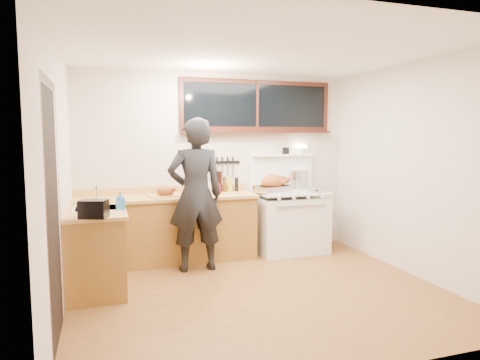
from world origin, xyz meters
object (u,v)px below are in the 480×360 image
object	(u,v)px
vintage_stove	(290,220)
man	(196,195)
cutting_board	(166,192)
roast_turkey	(273,185)

from	to	relation	value
vintage_stove	man	distance (m)	1.64
vintage_stove	cutting_board	xyz separation A→B (m)	(-1.81, -0.01, 0.49)
man	roast_turkey	distance (m)	1.26
vintage_stove	roast_turkey	bearing A→B (deg)	-164.91
roast_turkey	cutting_board	bearing A→B (deg)	177.30
vintage_stove	man	xyz separation A→B (m)	(-1.50, -0.44, 0.50)
cutting_board	roast_turkey	size ratio (longest dim) A/B	0.95
cutting_board	vintage_stove	bearing A→B (deg)	0.27
roast_turkey	man	bearing A→B (deg)	-163.42
roast_turkey	vintage_stove	bearing A→B (deg)	15.09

